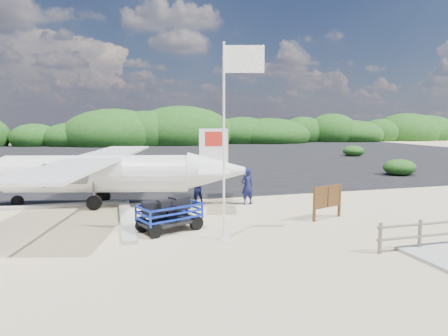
% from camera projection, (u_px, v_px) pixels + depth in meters
% --- Properties ---
extents(ground, '(160.00, 160.00, 0.00)m').
position_uv_depth(ground, '(240.00, 222.00, 16.50)').
color(ground, beige).
extents(asphalt_apron, '(90.00, 50.00, 0.04)m').
position_uv_depth(asphalt_apron, '(158.00, 157.00, 45.17)').
color(asphalt_apron, '#B2B2B2').
rests_on(asphalt_apron, ground).
extents(lagoon, '(9.00, 7.00, 0.40)m').
position_uv_depth(lagoon, '(8.00, 228.00, 15.51)').
color(lagoon, '#B2B2B2').
rests_on(lagoon, ground).
extents(vegetation_band, '(124.00, 8.00, 4.40)m').
position_uv_depth(vegetation_band, '(142.00, 144.00, 69.06)').
color(vegetation_band, '#B2B2B2').
rests_on(vegetation_band, ground).
extents(baggage_cart, '(2.83, 2.26, 1.24)m').
position_uv_depth(baggage_cart, '(170.00, 231.00, 15.12)').
color(baggage_cart, '#0B26B2').
rests_on(baggage_cart, ground).
extents(flagpole, '(1.46, 0.91, 6.77)m').
position_uv_depth(flagpole, '(224.00, 239.00, 14.03)').
color(flagpole, white).
rests_on(flagpole, ground).
extents(signboard, '(1.75, 0.76, 1.48)m').
position_uv_depth(signboard, '(327.00, 219.00, 16.94)').
color(signboard, '#583819').
rests_on(signboard, ground).
extents(crew_a, '(0.72, 0.53, 1.81)m').
position_uv_depth(crew_a, '(247.00, 186.00, 19.76)').
color(crew_a, '#111543').
rests_on(crew_a, ground).
extents(crew_b, '(0.93, 0.80, 1.68)m').
position_uv_depth(crew_b, '(196.00, 187.00, 19.91)').
color(crew_b, '#111543').
rests_on(crew_b, ground).
extents(aircraft_large, '(19.29, 19.29, 4.79)m').
position_uv_depth(aircraft_large, '(308.00, 157.00, 45.82)').
color(aircraft_large, '#B2B2B2').
rests_on(aircraft_large, ground).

